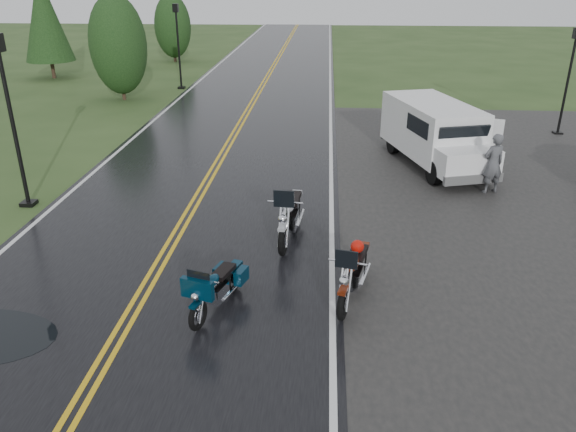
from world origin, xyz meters
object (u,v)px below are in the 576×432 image
object	(u,v)px
motorcycle_teal	(197,304)
motorcycle_silver	(283,227)
van_white	(437,152)
lamp_post_far_right	(567,82)
person_at_van	(493,165)
lamp_post_near_left	(13,124)
lamp_post_far_left	(178,47)
motorcycle_red	(344,290)

from	to	relation	value
motorcycle_teal	motorcycle_silver	distance (m)	3.24
van_white	lamp_post_far_right	size ratio (longest dim) A/B	1.30
person_at_van	lamp_post_near_left	xyz separation A→B (m)	(-12.99, -1.78, 1.43)
van_white	lamp_post_far_left	xyz separation A→B (m)	(-11.24, 14.32, 1.17)
person_at_van	lamp_post_far_left	xyz separation A→B (m)	(-12.76, 14.89, 1.33)
motorcycle_red	van_white	size ratio (longest dim) A/B	0.43
person_at_van	lamp_post_far_left	distance (m)	19.65
person_at_van	van_white	bearing A→B (deg)	-40.89
motorcycle_silver	lamp_post_near_left	size ratio (longest dim) A/B	0.55
motorcycle_silver	lamp_post_far_right	xyz separation A→B (m)	(10.09, 11.09, 1.29)
motorcycle_silver	lamp_post_far_left	size ratio (longest dim) A/B	0.57
lamp_post_far_left	person_at_van	bearing A→B (deg)	-49.42
motorcycle_silver	lamp_post_near_left	xyz separation A→B (m)	(-7.28, 2.59, 1.56)
lamp_post_far_left	van_white	bearing A→B (deg)	-51.88
lamp_post_near_left	motorcycle_teal	bearing A→B (deg)	-42.88
person_at_van	lamp_post_far_left	size ratio (longest dim) A/B	0.40
van_white	lamp_post_far_left	world-z (taller)	lamp_post_far_left
motorcycle_red	motorcycle_silver	distance (m)	2.78
van_white	person_at_van	distance (m)	1.63
motorcycle_red	lamp_post_far_right	bearing A→B (deg)	71.15
motorcycle_silver	person_at_van	bearing A→B (deg)	42.99
motorcycle_silver	lamp_post_far_right	size ratio (longest dim) A/B	0.62
lamp_post_far_left	lamp_post_far_right	xyz separation A→B (m)	(17.14, -8.18, -0.17)
motorcycle_silver	lamp_post_far_right	world-z (taller)	lamp_post_far_right
person_at_van	lamp_post_far_left	bearing A→B (deg)	-69.75
van_white	lamp_post_near_left	bearing A→B (deg)	175.46
motorcycle_silver	van_white	distance (m)	6.49
person_at_van	motorcycle_red	bearing A→B (deg)	36.81
motorcycle_teal	lamp_post_near_left	xyz separation A→B (m)	(-5.98, 5.55, 1.74)
person_at_van	lamp_post_far_right	xyz separation A→B (m)	(4.38, 6.71, 1.16)
person_at_van	lamp_post_far_left	world-z (taller)	lamp_post_far_left
motorcycle_teal	person_at_van	distance (m)	10.15
person_at_van	lamp_post_far_right	bearing A→B (deg)	-143.48
van_white	motorcycle_red	bearing A→B (deg)	-127.52
motorcycle_silver	van_white	size ratio (longest dim) A/B	0.47
person_at_van	lamp_post_near_left	bearing A→B (deg)	-12.51
motorcycle_teal	van_white	xyz separation A→B (m)	(5.49, 7.90, 0.47)
lamp_post_far_left	lamp_post_far_right	bearing A→B (deg)	-25.51
motorcycle_red	person_at_van	size ratio (longest dim) A/B	1.29
motorcycle_silver	lamp_post_far_left	xyz separation A→B (m)	(-7.05, 19.27, 1.47)
lamp_post_near_left	lamp_post_far_left	distance (m)	16.68
motorcycle_silver	lamp_post_near_left	world-z (taller)	lamp_post_near_left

